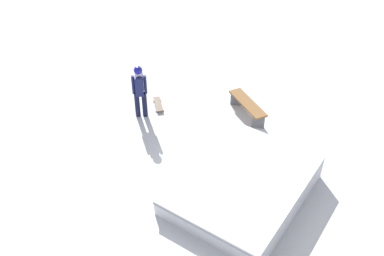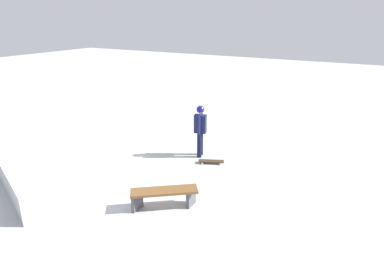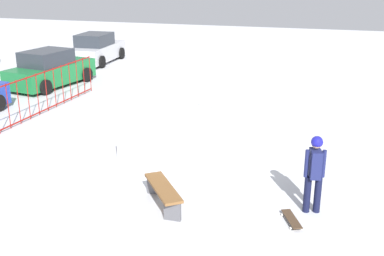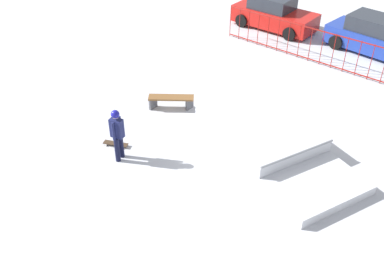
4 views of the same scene
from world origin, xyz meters
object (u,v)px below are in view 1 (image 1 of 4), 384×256
Objects in this scene: skate_ramp at (233,202)px; skateboard at (158,104)px; park_bench at (247,106)px; skater at (140,88)px.

skate_ramp is 7.37× the size of skateboard.
park_bench is at bearing 67.72° from skateboard.
skateboard is at bearing 134.51° from skater.
skater reaches higher than skate_ramp.
park_bench is at bearing 88.07° from skater.
skater is 2.12× the size of skateboard.
skater is at bearing -55.51° from skateboard.
skate_ramp is 3.47× the size of skater.
skate_ramp is 3.89m from park_bench.
skateboard is (-0.59, 0.36, -0.93)m from skater.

